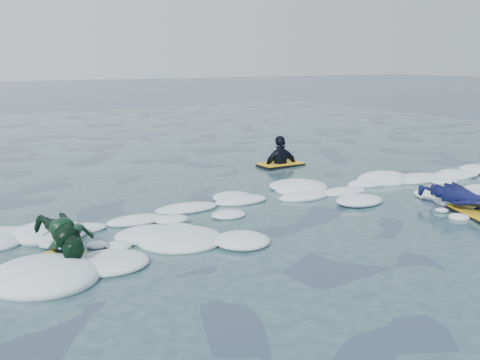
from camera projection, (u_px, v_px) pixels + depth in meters
name	position (u px, v px, depth m)	size (l,w,h in m)	color
ground	(297.00, 227.00, 8.89)	(120.00, 120.00, 0.00)	#1A2C3F
foam_band	(261.00, 212.00, 9.77)	(12.00, 3.10, 0.30)	white
prone_woman_unit	(470.00, 200.00, 9.60)	(0.96, 1.74, 0.44)	black
prone_child_unit	(68.00, 238.00, 7.44)	(0.71, 1.34, 0.51)	black
waiting_rider_unit	(281.00, 169.00, 13.83)	(1.07, 0.62, 1.56)	black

